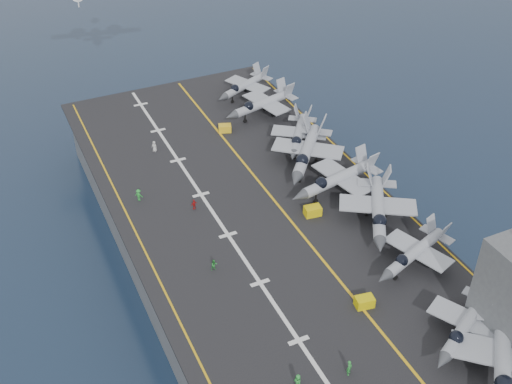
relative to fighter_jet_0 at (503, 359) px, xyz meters
name	(u,v)px	position (x,y,z in m)	size (l,w,h in m)	color
ground	(268,278)	(-10.53, 33.06, -13.16)	(500.00, 500.00, 0.00)	#142135
hull	(268,253)	(-10.53, 33.06, -8.16)	(36.00, 90.00, 10.00)	#56595E
flight_deck	(268,224)	(-10.53, 33.06, -2.96)	(38.00, 92.00, 0.40)	black
foul_line	(288,217)	(-7.53, 33.06, -2.74)	(0.35, 90.00, 0.02)	gold
landing_centerline	(228,235)	(-16.53, 33.06, -2.74)	(0.50, 90.00, 0.02)	silver
deck_edge_port	(149,258)	(-27.53, 33.06, -2.74)	(0.25, 90.00, 0.02)	gold
deck_edge_stbd	(382,189)	(7.97, 33.06, -2.74)	(0.25, 90.00, 0.02)	gold
fighter_jet_0	(503,359)	(0.00, 0.00, 0.00)	(18.54, 18.90, 5.52)	gray
fighter_jet_1	(466,323)	(0.21, 5.77, -0.48)	(15.68, 13.88, 4.55)	gray
fighter_jet_2	(415,252)	(2.25, 17.79, -0.49)	(15.26, 12.58, 4.55)	#939DA3
fighter_jet_3	(378,207)	(2.80, 26.80, -0.04)	(17.18, 18.84, 5.45)	#99A1AB
fighter_jet_4	(338,178)	(1.66, 35.23, -0.16)	(16.68, 12.78, 5.21)	#8E959E
fighter_jet_5	(307,150)	(0.91, 43.31, 0.06)	(18.74, 19.40, 5.64)	#949AA2
fighter_jet_6	(299,133)	(2.50, 48.86, -0.45)	(14.94, 15.99, 4.62)	gray
fighter_jet_7	(263,103)	(1.64, 60.32, -0.31)	(15.99, 12.59, 4.90)	gray
fighter_jet_8	(245,85)	(1.83, 68.26, -0.55)	(15.16, 13.21, 4.42)	#8C969C
tow_cart_a	(364,302)	(-7.11, 14.47, -2.11)	(2.36, 1.73, 1.30)	#D1BE06
tow_cart_b	(313,211)	(-4.19, 32.12, -2.08)	(2.45, 1.76, 1.37)	#D9BE0B
tow_cart_c	(225,128)	(-6.47, 58.03, -2.14)	(2.41, 1.97, 1.25)	gold
crew_0	(298,382)	(-19.58, 7.59, -1.77)	(0.87, 1.24, 1.98)	#268C33
crew_2	(214,265)	(-20.69, 27.56, -1.95)	(0.98, 0.66, 1.62)	#268C33
crew_3	(139,195)	(-24.99, 45.55, -1.84)	(1.30, 1.31, 1.85)	green
crew_4	(194,205)	(-18.58, 40.24, -1.95)	(1.08, 0.82, 1.63)	#AB1414
crew_5	(154,146)	(-18.99, 57.12, -1.85)	(1.25, 1.30, 1.82)	silver
crew_6	(349,368)	(-13.88, 6.90, -1.78)	(1.40, 1.38, 1.96)	#268C33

